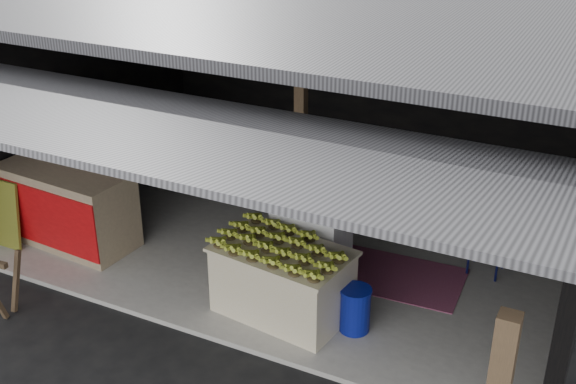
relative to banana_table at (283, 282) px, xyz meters
The scene contains 12 objects.
ground 1.08m from the banana_table, 133.06° to the right, with size 80.00×80.00×0.00m, color black.
concrete_slab 1.95m from the banana_table, 110.54° to the left, with size 7.00×5.00×0.06m, color gray.
shophouse 2.75m from the banana_table, 107.64° to the left, with size 7.40×7.29×3.02m.
banana_table is the anchor object (origin of this frame).
banana_pile 0.46m from the banana_table, 90.00° to the left, with size 1.30×0.78×0.15m, color yellow, non-canonical shape.
white_crate 0.76m from the banana_table, 91.51° to the left, with size 0.82×0.57×0.89m.
neighbor_stall 3.17m from the banana_table, behind, with size 1.80×0.90×1.81m.
green_signboard 3.84m from the banana_table, behind, with size 0.59×0.04×0.88m, color black.
water_barrel 0.83m from the banana_table, ahead, with size 0.32×0.32×0.47m, color navy.
plastic_chair 2.62m from the banana_table, 47.51° to the left, with size 0.43×0.43×0.88m.
magenta_rug 1.57m from the banana_table, 54.61° to the left, with size 1.50×1.00×0.01m, color maroon.
picture_frames 4.51m from the banana_table, 101.30° to the left, with size 1.62×0.04×0.46m.
Camera 1 is at (3.65, -5.07, 4.61)m, focal length 45.00 mm.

